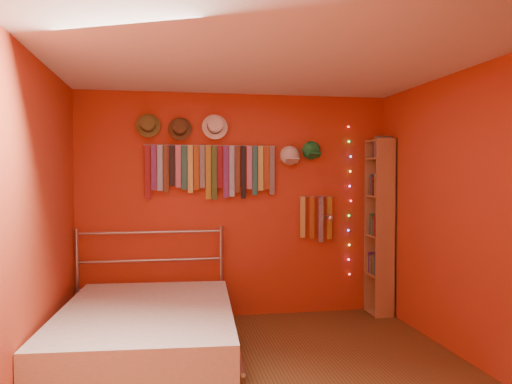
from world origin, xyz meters
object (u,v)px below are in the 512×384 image
bookshelf (383,225)px  bed (147,331)px  reading_lamp (329,218)px  tie_rack (212,168)px

bookshelf → bed: (-2.61, -0.96, -0.78)m
reading_lamp → bookshelf: bookshelf is taller
reading_lamp → bookshelf: 0.65m
tie_rack → reading_lamp: tie_rack is taller
tie_rack → bed: tie_rack is taller
tie_rack → bookshelf: 2.05m
reading_lamp → tie_rack: bearing=172.5°
reading_lamp → bed: (-1.96, -0.94, -0.87)m
reading_lamp → bookshelf: (0.65, 0.01, -0.10)m
tie_rack → reading_lamp: size_ratio=4.77×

